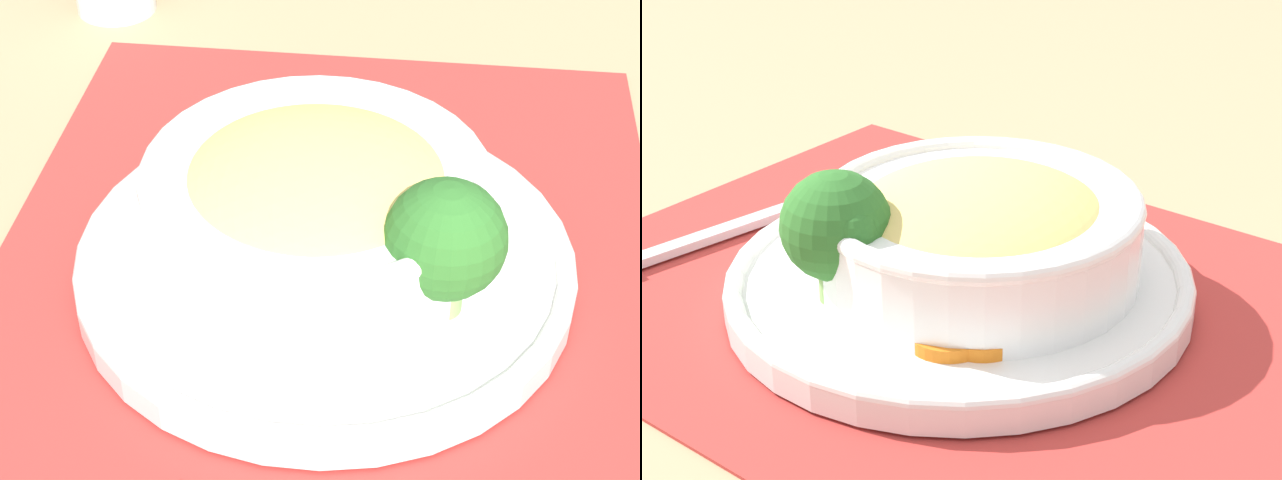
{
  "view_description": "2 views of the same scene",
  "coord_description": "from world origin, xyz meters",
  "views": [
    {
      "loc": [
        0.45,
        0.01,
        0.4
      ],
      "look_at": [
        0.01,
        -0.0,
        0.04
      ],
      "focal_mm": 60.0,
      "sensor_mm": 36.0,
      "label": 1
    },
    {
      "loc": [
        -0.3,
        0.47,
        0.32
      ],
      "look_at": [
        0.01,
        -0.01,
        0.03
      ],
      "focal_mm": 60.0,
      "sensor_mm": 36.0,
      "label": 2
    }
  ],
  "objects": [
    {
      "name": "ground_plane",
      "position": [
        0.0,
        0.0,
        0.0
      ],
      "size": [
        4.0,
        4.0,
        0.0
      ],
      "primitive_type": "plane",
      "color": "tan"
    },
    {
      "name": "placemat",
      "position": [
        0.0,
        0.0,
        0.0
      ],
      "size": [
        0.53,
        0.43,
        0.0
      ],
      "color": "#B2332D",
      "rests_on": "ground_plane"
    },
    {
      "name": "plate",
      "position": [
        0.0,
        0.0,
        0.02
      ],
      "size": [
        0.28,
        0.28,
        0.02
      ],
      "color": "white",
      "rests_on": "placemat"
    },
    {
      "name": "bowl",
      "position": [
        -0.01,
        -0.01,
        0.05
      ],
      "size": [
        0.19,
        0.19,
        0.06
      ],
      "color": "white",
      "rests_on": "plate"
    },
    {
      "name": "broccoli_floret",
      "position": [
        0.04,
        0.06,
        0.06
      ],
      "size": [
        0.06,
        0.06,
        0.08
      ],
      "color": "#84AD5B",
      "rests_on": "plate"
    },
    {
      "name": "carrot_slice_near",
      "position": [
        -0.04,
        0.07,
        0.02
      ],
      "size": [
        0.05,
        0.05,
        0.01
      ],
      "color": "orange",
      "rests_on": "plate"
    },
    {
      "name": "carrot_slice_middle",
      "position": [
        -0.05,
        0.06,
        0.02
      ],
      "size": [
        0.05,
        0.05,
        0.01
      ],
      "color": "orange",
      "rests_on": "plate"
    },
    {
      "name": "fork",
      "position": [
        0.19,
        0.04,
        0.01
      ],
      "size": [
        0.06,
        0.18,
        0.01
      ],
      "rotation": [
        0.0,
        0.0,
        -0.26
      ],
      "color": "silver",
      "rests_on": "placemat"
    }
  ]
}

